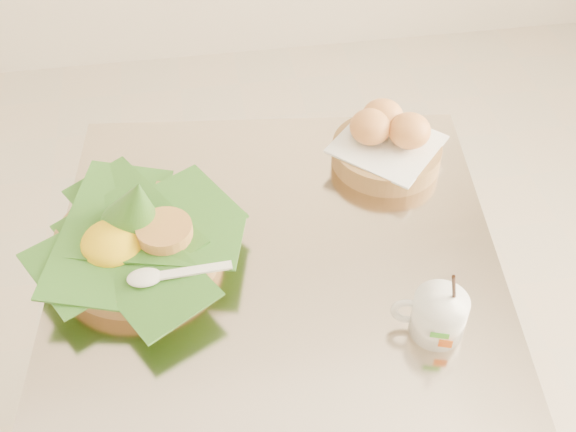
{
  "coord_description": "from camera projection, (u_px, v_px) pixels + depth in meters",
  "views": [
    {
      "loc": [
        0.04,
        -0.75,
        1.6
      ],
      "look_at": [
        0.16,
        0.02,
        0.82
      ],
      "focal_mm": 45.0,
      "sensor_mm": 36.0,
      "label": 1
    }
  ],
  "objects": [
    {
      "name": "rice_basket",
      "position": [
        136.0,
        237.0,
        1.11
      ],
      "size": [
        0.32,
        0.32,
        0.16
      ],
      "rotation": [
        0.0,
        0.0,
        0.36
      ],
      "color": "#A07F44",
      "rests_on": "cafe_table"
    },
    {
      "name": "bread_basket",
      "position": [
        387.0,
        142.0,
        1.28
      ],
      "size": [
        0.23,
        0.23,
        0.1
      ],
      "rotation": [
        0.0,
        0.0,
        0.04
      ],
      "color": "#A07F44",
      "rests_on": "cafe_table"
    },
    {
      "name": "cafe_table",
      "position": [
        278.0,
        335.0,
        1.3
      ],
      "size": [
        0.78,
        0.78,
        0.75
      ],
      "rotation": [
        0.0,
        0.0,
        -0.12
      ],
      "color": "gray",
      "rests_on": "floor"
    },
    {
      "name": "coffee_mug",
      "position": [
        437.0,
        314.0,
        1.02
      ],
      "size": [
        0.11,
        0.08,
        0.13
      ],
      "rotation": [
        0.0,
        0.0,
        -0.31
      ],
      "color": "white",
      "rests_on": "cafe_table"
    }
  ]
}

